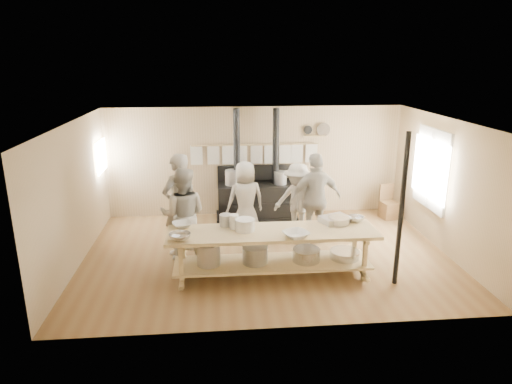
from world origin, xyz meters
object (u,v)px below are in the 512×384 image
stove (256,197)px  chair (389,208)px  prep_table (272,249)px  cook_left (183,215)px  cook_by_window (297,201)px  cook_far_left (179,204)px  cook_center (245,200)px  roasting_pan (334,219)px  cook_right (316,199)px

stove → chair: stove is taller
stove → prep_table: bearing=-90.0°
cook_left → cook_by_window: bearing=-151.2°
cook_far_left → cook_by_window: bearing=152.6°
cook_center → chair: cook_center is taller
roasting_pan → chair: bearing=50.6°
stove → cook_center: bearing=-106.1°
prep_table → roasting_pan: size_ratio=7.21×
cook_center → stove: bearing=-120.3°
cook_far_left → cook_by_window: (2.40, 0.62, -0.19)m
stove → cook_by_window: size_ratio=1.62×
cook_left → roasting_pan: 2.77m
chair → prep_table: bearing=-150.4°
prep_table → cook_far_left: 2.07m
cook_right → chair: bearing=-160.1°
cook_far_left → cook_right: size_ratio=1.05×
cook_far_left → cook_by_window: 2.49m
stove → cook_by_window: (0.75, -1.23, 0.28)m
cook_center → cook_by_window: 1.09m
roasting_pan → cook_right: bearing=95.5°
prep_table → cook_left: 1.80m
cook_right → cook_by_window: (-0.31, 0.36, -0.14)m
prep_table → cook_right: 1.84m
stove → prep_table: (-0.00, -3.02, -0.00)m
prep_table → cook_far_left: bearing=144.7°
stove → cook_far_left: bearing=-131.7°
cook_left → chair: (4.71, 1.91, -0.66)m
cook_left → cook_right: size_ratio=0.95×
cook_center → chair: (3.48, 0.87, -0.59)m
cook_far_left → roasting_pan: size_ratio=3.98×
prep_table → stove: bearing=90.0°
prep_table → cook_by_window: bearing=67.1°
cook_left → stove: bearing=-119.2°
cook_center → chair: 3.64m
cook_right → cook_by_window: bearing=-61.2°
cook_by_window → roasting_pan: bearing=-39.9°
cook_center → roasting_pan: size_ratio=3.30×
cook_right → roasting_pan: bearing=83.2°
prep_table → cook_far_left: (-1.65, 1.17, 0.47)m
cook_left → cook_by_window: (2.31, 0.96, -0.10)m
cook_left → cook_center: size_ratio=1.09×
cook_left → cook_far_left: bearing=-68.1°
stove → roasting_pan: stove is taller
chair → roasting_pan: bearing=-140.8°
cook_left → cook_center: (1.22, 1.04, -0.07)m
stove → cook_right: 1.95m
roasting_pan → cook_center: bearing=134.2°
chair → roasting_pan: roasting_pan is taller
cook_left → chair: bearing=-151.7°
chair → cook_left: bearing=-169.3°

